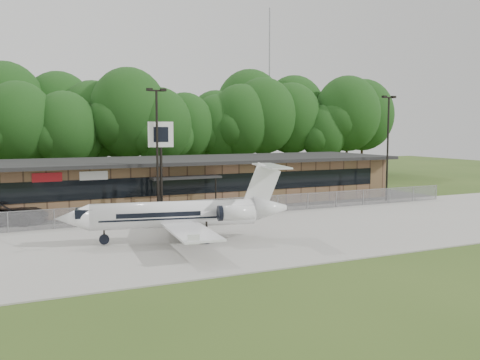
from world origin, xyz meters
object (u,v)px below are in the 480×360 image
business_jet (183,215)px  pole_sign (161,145)px  suv (4,213)px  terminal (186,180)px

business_jet → pole_sign: pole_sign is taller
business_jet → suv: business_jet is taller
terminal → pole_sign: pole_sign is taller
business_jet → pole_sign: (1.51, 9.46, 4.10)m
terminal → business_jet: (-6.13, -16.61, -0.42)m
terminal → pole_sign: (-4.61, -7.14, 3.68)m
terminal → suv: terminal is taller
terminal → business_jet: business_jet is taller
suv → pole_sign: (11.53, -1.92, 4.98)m
business_jet → suv: 15.19m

